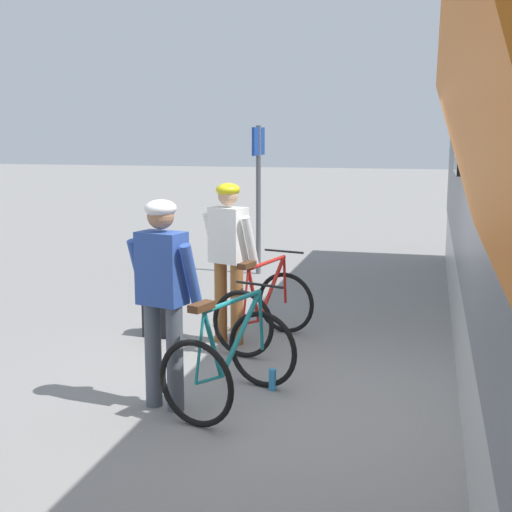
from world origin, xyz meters
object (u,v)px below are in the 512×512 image
object	(u,v)px
bicycle_far_red	(265,309)
water_bottle_near_the_bikes	(272,380)
cyclist_near_in_blue	(163,286)
cyclist_far_in_white	(229,248)
bicycle_near_teal	(231,360)
platform_sign_post	(258,175)
backpack_on_platform	(156,319)

from	to	relation	value
bicycle_far_red	water_bottle_near_the_bikes	bearing A→B (deg)	-73.94
cyclist_near_in_blue	cyclist_far_in_white	world-z (taller)	same
water_bottle_near_the_bikes	bicycle_near_teal	bearing A→B (deg)	-120.98
cyclist_near_in_blue	water_bottle_near_the_bikes	distance (m)	1.38
cyclist_near_in_blue	platform_sign_post	bearing A→B (deg)	95.93
cyclist_far_in_white	backpack_on_platform	bearing A→B (deg)	178.32
bicycle_far_red	platform_sign_post	xyz separation A→B (m)	(-1.00, 3.77, 1.22)
bicycle_far_red	platform_sign_post	bearing A→B (deg)	104.89
cyclist_near_in_blue	cyclist_far_in_white	bearing A→B (deg)	89.87
cyclist_far_in_white	cyclist_near_in_blue	bearing A→B (deg)	-90.13
bicycle_far_red	platform_sign_post	size ratio (longest dim) A/B	0.50
cyclist_near_in_blue	water_bottle_near_the_bikes	size ratio (longest dim) A/B	8.97
bicycle_far_red	cyclist_far_in_white	bearing A→B (deg)	-177.60
bicycle_near_teal	water_bottle_near_the_bikes	size ratio (longest dim) A/B	6.27
bicycle_far_red	backpack_on_platform	bearing A→B (deg)	179.62
backpack_on_platform	water_bottle_near_the_bikes	world-z (taller)	backpack_on_platform
cyclist_near_in_blue	bicycle_far_red	size ratio (longest dim) A/B	1.46
cyclist_near_in_blue	water_bottle_near_the_bikes	bearing A→B (deg)	37.81
cyclist_near_in_blue	backpack_on_platform	xyz separation A→B (m)	(-0.86, 1.95, -0.85)
cyclist_near_in_blue	backpack_on_platform	distance (m)	2.30
platform_sign_post	bicycle_near_teal	bearing A→B (deg)	-78.53
bicycle_near_teal	bicycle_far_red	size ratio (longest dim) A/B	1.02
cyclist_far_in_white	backpack_on_platform	world-z (taller)	cyclist_far_in_white
cyclist_far_in_white	bicycle_near_teal	distance (m)	1.94
cyclist_near_in_blue	cyclist_far_in_white	size ratio (longest dim) A/B	1.00
bicycle_far_red	cyclist_near_in_blue	bearing A→B (deg)	-101.88
bicycle_far_red	water_bottle_near_the_bikes	size ratio (longest dim) A/B	6.15
cyclist_near_in_blue	bicycle_near_teal	world-z (taller)	cyclist_near_in_blue
cyclist_far_in_white	water_bottle_near_the_bikes	world-z (taller)	cyclist_far_in_white
bicycle_near_teal	cyclist_near_in_blue	bearing A→B (deg)	-161.45
cyclist_near_in_blue	cyclist_far_in_white	distance (m)	1.92
backpack_on_platform	water_bottle_near_the_bikes	size ratio (longest dim) A/B	2.04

